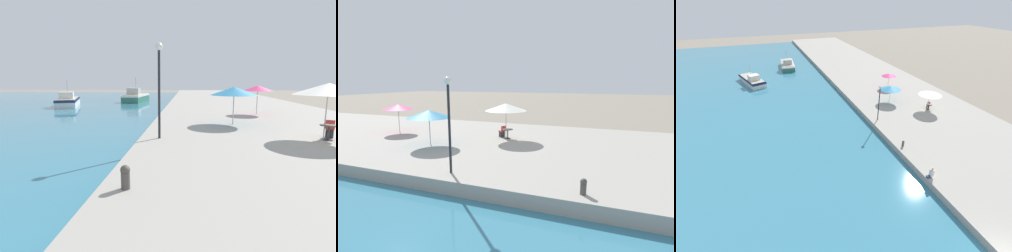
# 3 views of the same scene
# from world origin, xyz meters

# --- Properties ---
(quay_promenade) EXTENTS (16.00, 90.00, 0.70)m
(quay_promenade) POSITION_xyz_m (8.00, 37.00, 0.35)
(quay_promenade) COLOR #A39E93
(quay_promenade) RESTS_ON ground_plane
(fishing_boat_near) EXTENTS (4.94, 8.34, 3.43)m
(fishing_boat_near) POSITION_xyz_m (-13.93, 40.98, 0.72)
(fishing_boat_near) COLOR silver
(fishing_boat_near) RESTS_ON water_basin
(fishing_boat_mid) EXTENTS (3.30, 7.97, 3.94)m
(fishing_boat_mid) POSITION_xyz_m (-6.20, 49.22, 0.82)
(fishing_boat_mid) COLOR #33705B
(fishing_boat_mid) RESTS_ON water_basin
(cafe_umbrella_pink) EXTENTS (3.10, 3.10, 2.70)m
(cafe_umbrella_pink) POSITION_xyz_m (8.90, 19.26, 3.13)
(cafe_umbrella_pink) COLOR #B7B7B7
(cafe_umbrella_pink) RESTS_ON quay_promenade
(cafe_umbrella_white) EXTENTS (3.00, 3.00, 2.41)m
(cafe_umbrella_white) POSITION_xyz_m (5.30, 23.49, 2.85)
(cafe_umbrella_white) COLOR #B7B7B7
(cafe_umbrella_white) RESTS_ON quay_promenade
(cafe_umbrella_striped) EXTENTS (2.50, 2.50, 2.39)m
(cafe_umbrella_striped) POSITION_xyz_m (8.14, 28.86, 2.87)
(cafe_umbrella_striped) COLOR #B7B7B7
(cafe_umbrella_striped) RESTS_ON quay_promenade
(cafe_table) EXTENTS (0.80, 0.80, 0.74)m
(cafe_table) POSITION_xyz_m (9.07, 19.19, 1.24)
(cafe_table) COLOR #333338
(cafe_table) RESTS_ON quay_promenade
(cafe_chair_left) EXTENTS (0.57, 0.58, 0.91)m
(cafe_chair_left) POSITION_xyz_m (9.45, 19.80, 1.03)
(cafe_chair_left) COLOR #2D2D33
(cafe_chair_left) RESTS_ON quay_promenade
(person_at_quay) EXTENTS (0.54, 0.36, 1.01)m
(person_at_quay) POSITION_xyz_m (0.44, 7.99, 1.14)
(person_at_quay) COLOR #333D5B
(person_at_quay) RESTS_ON quay_promenade
(mooring_bollard) EXTENTS (0.26, 0.26, 0.65)m
(mooring_bollard) POSITION_xyz_m (0.77, 12.87, 1.05)
(mooring_bollard) COLOR #4C4742
(mooring_bollard) RESTS_ON quay_promenade
(lamppost) EXTENTS (0.36, 0.36, 4.56)m
(lamppost) POSITION_xyz_m (0.99, 19.03, 3.80)
(lamppost) COLOR #232328
(lamppost) RESTS_ON quay_promenade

